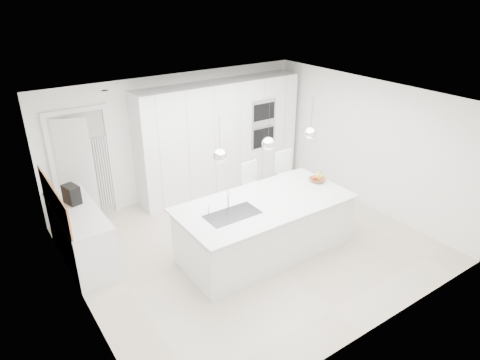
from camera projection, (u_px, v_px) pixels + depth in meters
floor at (250, 244)px, 7.33m from camera, size 5.50×5.50×0.00m
wall_back at (179, 136)px, 8.67m from camera, size 5.50×0.00×5.50m
wall_left at (74, 229)px, 5.39m from camera, size 0.00×5.00×5.00m
ceiling at (252, 101)px, 6.27m from camera, size 5.50×5.50×0.00m
tall_cabinets at (220, 137)px, 8.90m from camera, size 3.60×0.60×2.30m
oven_stack at (264, 124)px, 9.04m from camera, size 0.62×0.04×1.05m
doorway_frame at (84, 168)px, 7.74m from camera, size 1.11×0.08×2.13m
hallway_door at (70, 173)px, 7.58m from camera, size 0.76×0.38×2.00m
radiator at (103, 173)px, 7.97m from camera, size 0.32×0.04×1.40m
left_base_cabinets at (81, 235)px, 6.78m from camera, size 0.60×1.80×0.86m
left_worktop at (76, 211)px, 6.59m from camera, size 0.62×1.82×0.04m
oak_backsplash at (54, 200)px, 6.33m from camera, size 0.02×1.80×0.50m
island_base at (266, 228)px, 6.97m from camera, size 2.80×1.20×0.86m
island_worktop at (265, 203)px, 6.82m from camera, size 2.84×1.40×0.04m
island_sink at (233, 219)px, 6.47m from camera, size 0.84×0.44×0.18m
island_tap at (228, 200)px, 6.55m from camera, size 0.02×0.02×0.30m
pendant_left at (220, 156)px, 5.92m from camera, size 0.20×0.20×0.20m
pendant_mid at (268, 144)px, 6.35m from camera, size 0.20×0.20×0.20m
pendant_right at (311, 133)px, 6.79m from camera, size 0.20×0.20×0.20m
fruit_bowl at (317, 180)px, 7.49m from camera, size 0.31×0.31×0.07m
espresso_machine at (72, 194)px, 6.71m from camera, size 0.25×0.32×0.30m
bar_stool_left at (253, 194)px, 7.78m from camera, size 0.44×0.57×1.15m
bar_stool_right at (288, 184)px, 8.10m from camera, size 0.44×0.59×1.22m
apple_a at (315, 178)px, 7.46m from camera, size 0.09×0.09×0.09m
apple_b at (315, 178)px, 7.47m from camera, size 0.09×0.09×0.09m
banana_bunch at (319, 175)px, 7.47m from camera, size 0.25×0.18×0.22m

